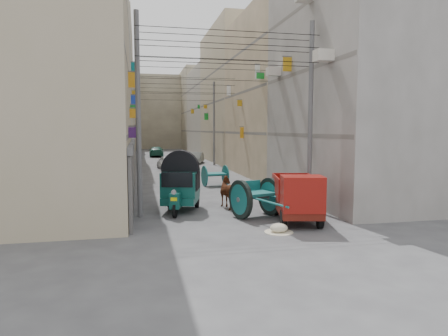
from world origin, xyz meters
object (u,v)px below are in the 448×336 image
object	(u,v)px
horse	(231,192)
mini_truck	(298,200)
auto_rickshaw	(181,184)
distant_car_green	(156,152)
distant_car_grey	(196,158)
feed_sack	(279,228)
tonga_cart	(256,197)
distant_car_white	(167,162)
second_cart	(215,175)

from	to	relation	value
horse	mini_truck	bearing A→B (deg)	102.46
auto_rickshaw	distant_car_green	bearing A→B (deg)	104.54
distant_car_grey	distant_car_green	bearing A→B (deg)	124.49
feed_sack	tonga_cart	bearing A→B (deg)	91.79
mini_truck	distant_car_grey	world-z (taller)	mini_truck
auto_rickshaw	distant_car_grey	size ratio (longest dim) A/B	0.84
feed_sack	horse	size ratio (longest dim) A/B	0.37
horse	distant_car_grey	distance (m)	23.37
mini_truck	distant_car_grey	bearing A→B (deg)	102.70
mini_truck	distant_car_green	size ratio (longest dim) A/B	0.82
feed_sack	distant_car_grey	bearing A→B (deg)	87.56
feed_sack	distant_car_white	size ratio (longest dim) A/B	0.17
tonga_cart	second_cart	distance (m)	8.92
feed_sack	distant_car_grey	size ratio (longest dim) A/B	0.18
auto_rickshaw	horse	bearing A→B (deg)	17.19
horse	distant_car_grey	size ratio (longest dim) A/B	0.48
feed_sack	distant_car_grey	world-z (taller)	distant_car_grey
tonga_cart	mini_truck	xyz separation A→B (m)	(1.22, -1.40, 0.10)
distant_car_white	second_cart	bearing A→B (deg)	95.39
tonga_cart	distant_car_grey	world-z (taller)	tonga_cart
distant_car_grey	tonga_cart	bearing A→B (deg)	-75.81
auto_rickshaw	mini_truck	xyz separation A→B (m)	(3.99, -3.31, -0.27)
mini_truck	horse	distance (m)	3.82
second_cart	distant_car_green	xyz separation A→B (m)	(-2.32, 27.51, -0.04)
distant_car_white	distant_car_grey	size ratio (longest dim) A/B	1.05
second_cart	distant_car_green	world-z (taller)	second_cart
tonga_cart	distant_car_white	world-z (taller)	tonga_cart
second_cart	feed_sack	distance (m)	11.40
distant_car_white	distant_car_green	bearing A→B (deg)	-95.05
second_cart	distant_car_white	size ratio (longest dim) A/B	0.44
feed_sack	horse	world-z (taller)	horse
auto_rickshaw	distant_car_white	xyz separation A→B (m)	(0.71, 17.90, -0.55)
feed_sack	distant_car_green	size ratio (longest dim) A/B	0.14
horse	distant_car_grey	xyz separation A→B (m)	(1.82, 23.30, -0.13)
horse	distant_car_green	distance (m)	34.49
distant_car_white	distant_car_grey	distance (m)	6.39
tonga_cart	distant_car_grey	xyz separation A→B (m)	(1.26, 25.27, -0.23)
auto_rickshaw	tonga_cart	world-z (taller)	auto_rickshaw
distant_car_white	distant_car_green	distance (m)	16.62
distant_car_white	distant_car_green	size ratio (longest dim) A/B	0.84
tonga_cart	feed_sack	distance (m)	2.56
mini_truck	auto_rickshaw	bearing A→B (deg)	153.17
distant_car_white	distant_car_grey	xyz separation A→B (m)	(3.32, 5.46, -0.05)
mini_truck	horse	size ratio (longest dim) A/B	2.16
distant_car_green	second_cart	bearing A→B (deg)	96.26
tonga_cart	horse	world-z (taller)	tonga_cart
auto_rickshaw	distant_car_green	size ratio (longest dim) A/B	0.67
distant_car_white	distant_car_green	xyz separation A→B (m)	(-0.19, 16.62, 0.01)
mini_truck	distant_car_grey	size ratio (longest dim) A/B	1.03
distant_car_grey	distant_car_green	size ratio (longest dim) A/B	0.79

